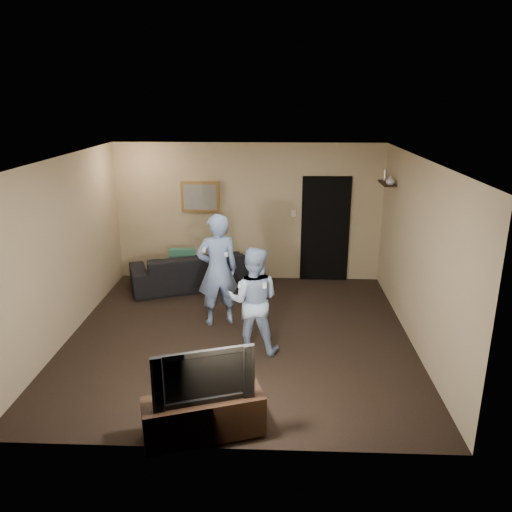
{
  "coord_description": "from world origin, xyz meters",
  "views": [
    {
      "loc": [
        0.53,
        -6.68,
        3.39
      ],
      "look_at": [
        0.23,
        0.3,
        1.15
      ],
      "focal_mm": 35.0,
      "sensor_mm": 36.0,
      "label": 1
    }
  ],
  "objects_px": {
    "tv_console": "(204,416)",
    "wii_player_right": "(253,300)",
    "television": "(202,372)",
    "sofa": "(193,269)",
    "wii_player_left": "(218,270)"
  },
  "relations": [
    {
      "from": "sofa",
      "to": "tv_console",
      "type": "bearing_deg",
      "value": 80.15
    },
    {
      "from": "wii_player_right",
      "to": "tv_console",
      "type": "bearing_deg",
      "value": -102.48
    },
    {
      "from": "wii_player_left",
      "to": "wii_player_right",
      "type": "xyz_separation_m",
      "value": [
        0.58,
        -0.86,
        -0.12
      ]
    },
    {
      "from": "television",
      "to": "tv_console",
      "type": "bearing_deg",
      "value": 0.0
    },
    {
      "from": "tv_console",
      "to": "television",
      "type": "bearing_deg",
      "value": 0.0
    },
    {
      "from": "television",
      "to": "wii_player_left",
      "type": "bearing_deg",
      "value": 74.94
    },
    {
      "from": "tv_console",
      "to": "television",
      "type": "height_order",
      "value": "television"
    },
    {
      "from": "television",
      "to": "wii_player_right",
      "type": "xyz_separation_m",
      "value": [
        0.42,
        1.9,
        -0.01
      ]
    },
    {
      "from": "sofa",
      "to": "wii_player_left",
      "type": "height_order",
      "value": "wii_player_left"
    },
    {
      "from": "tv_console",
      "to": "wii_player_right",
      "type": "relative_size",
      "value": 0.82
    },
    {
      "from": "television",
      "to": "wii_player_left",
      "type": "xyz_separation_m",
      "value": [
        -0.16,
        2.76,
        0.11
      ]
    },
    {
      "from": "television",
      "to": "sofa",
      "type": "bearing_deg",
      "value": 82.15
    },
    {
      "from": "sofa",
      "to": "wii_player_left",
      "type": "relative_size",
      "value": 1.29
    },
    {
      "from": "sofa",
      "to": "television",
      "type": "bearing_deg",
      "value": 80.15
    },
    {
      "from": "tv_console",
      "to": "wii_player_right",
      "type": "height_order",
      "value": "wii_player_right"
    }
  ]
}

